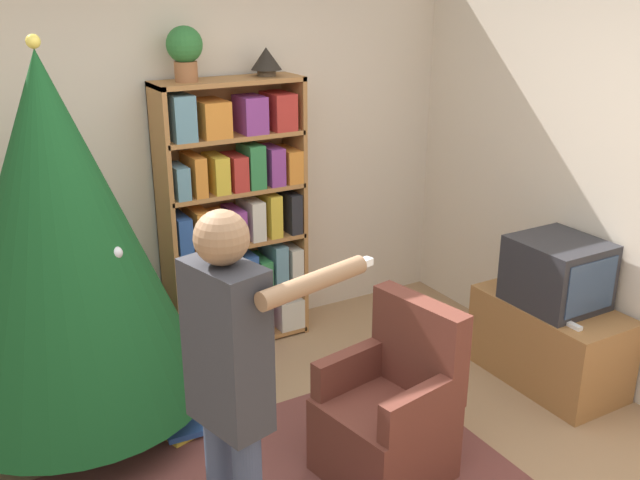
% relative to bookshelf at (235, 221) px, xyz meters
% --- Properties ---
extents(wall_back, '(8.00, 0.10, 2.60)m').
position_rel_bookshelf_xyz_m(wall_back, '(-0.39, 0.24, 0.41)').
color(wall_back, beige).
rests_on(wall_back, ground_plane).
extents(bookshelf, '(0.96, 0.32, 1.83)m').
position_rel_bookshelf_xyz_m(bookshelf, '(0.00, 0.00, 0.00)').
color(bookshelf, '#A8703D').
rests_on(bookshelf, ground_plane).
extents(tv_stand, '(0.51, 0.94, 0.53)m').
position_rel_bookshelf_xyz_m(tv_stand, '(1.47, -1.47, -0.63)').
color(tv_stand, '#996638').
rests_on(tv_stand, ground_plane).
extents(television, '(0.48, 0.52, 0.41)m').
position_rel_bookshelf_xyz_m(television, '(1.47, -1.47, -0.15)').
color(television, '#28282D').
rests_on(television, tv_stand).
extents(game_remote, '(0.04, 0.12, 0.02)m').
position_rel_bookshelf_xyz_m(game_remote, '(1.32, -1.75, -0.35)').
color(game_remote, white).
rests_on(game_remote, tv_stand).
extents(christmas_tree, '(1.47, 1.47, 2.17)m').
position_rel_bookshelf_xyz_m(christmas_tree, '(-1.20, -0.50, 0.27)').
color(christmas_tree, '#4C3323').
rests_on(christmas_tree, ground_plane).
extents(armchair, '(0.66, 0.65, 0.92)m').
position_rel_bookshelf_xyz_m(armchair, '(0.08, -1.71, -0.57)').
color(armchair, brown).
rests_on(armchair, ground_plane).
extents(standing_person, '(0.70, 0.46, 1.69)m').
position_rel_bookshelf_xyz_m(standing_person, '(-0.92, -2.07, 0.11)').
color(standing_person, '#38425B').
rests_on(standing_person, ground_plane).
extents(potted_plant, '(0.22, 0.22, 0.33)m').
position_rel_bookshelf_xyz_m(potted_plant, '(-0.27, 0.01, 1.12)').
color(potted_plant, '#935B38').
rests_on(potted_plant, bookshelf).
extents(table_lamp, '(0.20, 0.20, 0.18)m').
position_rel_bookshelf_xyz_m(table_lamp, '(0.27, 0.01, 1.04)').
color(table_lamp, '#473828').
rests_on(table_lamp, bookshelf).
extents(book_pile_near_tree, '(0.23, 0.17, 0.06)m').
position_rel_bookshelf_xyz_m(book_pile_near_tree, '(-0.74, -0.91, -0.86)').
color(book_pile_near_tree, gold).
rests_on(book_pile_near_tree, ground_plane).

